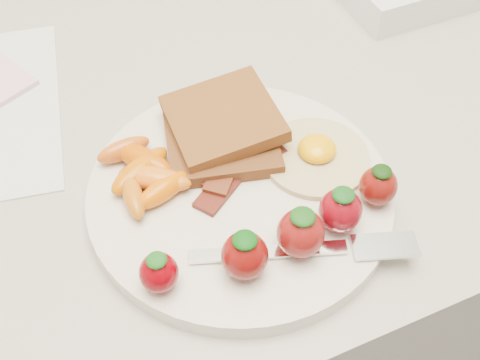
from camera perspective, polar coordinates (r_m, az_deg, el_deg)
name	(u,v)px	position (r m, az deg, el deg)	size (l,w,h in m)	color
counter	(222,306)	(1.00, -1.68, -11.82)	(2.00, 0.60, 0.90)	gray
plate	(240,194)	(0.54, 0.00, -1.31)	(0.27, 0.27, 0.02)	beige
toast_lower	(221,139)	(0.56, -1.84, 3.94)	(0.10, 0.10, 0.01)	#3E220D
toast_upper	(223,118)	(0.56, -1.63, 5.87)	(0.10, 0.10, 0.01)	#502611
fried_egg	(316,155)	(0.55, 7.24, 2.38)	(0.11, 0.11, 0.02)	beige
bacon_strips	(234,167)	(0.54, -0.59, 1.23)	(0.10, 0.09, 0.01)	black
baby_carrots	(144,173)	(0.53, -9.11, 0.68)	(0.08, 0.10, 0.02)	#C15A00
strawberries	(292,230)	(0.48, 4.95, -4.71)	(0.23, 0.05, 0.05)	#6E0007
fork	(322,249)	(0.49, 7.74, -6.50)	(0.18, 0.08, 0.00)	silver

